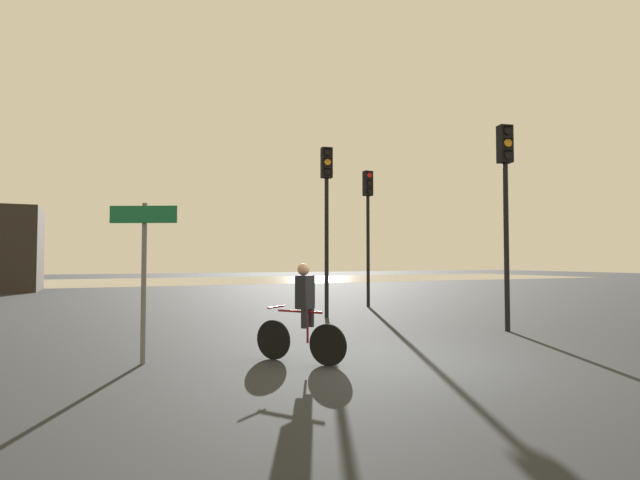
% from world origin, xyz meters
% --- Properties ---
extents(ground_plane, '(120.00, 120.00, 0.00)m').
position_xyz_m(ground_plane, '(0.00, 0.00, 0.00)').
color(ground_plane, black).
extents(water_strip, '(80.00, 16.00, 0.01)m').
position_xyz_m(water_strip, '(0.00, 34.56, 0.00)').
color(water_strip, gray).
rests_on(water_strip, ground).
extents(traffic_light_far_right, '(0.32, 0.34, 4.91)m').
position_xyz_m(traffic_light_far_right, '(4.10, 8.80, 3.38)').
color(traffic_light_far_right, black).
rests_on(traffic_light_far_right, ground).
extents(traffic_light_near_right, '(0.37, 0.38, 4.90)m').
position_xyz_m(traffic_light_near_right, '(4.03, 2.07, 3.38)').
color(traffic_light_near_right, black).
rests_on(traffic_light_near_right, ground).
extents(traffic_light_center, '(0.36, 0.38, 5.00)m').
position_xyz_m(traffic_light_center, '(1.33, 6.38, 3.44)').
color(traffic_light_center, black).
rests_on(traffic_light_center, ground).
extents(direction_sign_post, '(1.00, 0.51, 2.60)m').
position_xyz_m(direction_sign_post, '(-4.13, 1.64, 1.70)').
color(direction_sign_post, slate).
rests_on(direction_sign_post, ground).
extents(cyclist, '(1.03, 1.41, 1.62)m').
position_xyz_m(cyclist, '(-1.74, 0.67, 0.82)').
color(cyclist, black).
rests_on(cyclist, ground).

